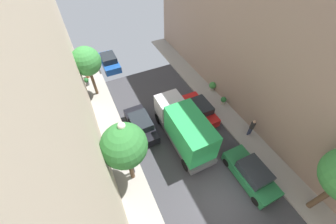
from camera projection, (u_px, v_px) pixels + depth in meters
ground at (222, 201)px, 13.24m from camera, size 32.00×32.00×0.00m
sidewalk_right at (277, 171)px, 14.66m from camera, size 2.00×44.00×0.15m
parked_car_left_2 at (141, 125)px, 16.81m from camera, size 1.78×4.20×1.57m
parked_car_left_3 at (109, 62)px, 23.33m from camera, size 1.78×4.20×1.57m
parked_car_right_1 at (251, 174)px, 13.81m from camera, size 1.78×4.20×1.57m
parked_car_right_2 at (199, 110)px, 18.01m from camera, size 1.78×4.20×1.57m
delivery_truck at (184, 128)px, 15.23m from camera, size 2.26×6.60×3.38m
pedestrian at (252, 127)px, 16.18m from camera, size 0.40×0.36×1.72m
street_tree_0 at (124, 146)px, 11.38m from camera, size 2.75×2.75×5.36m
street_tree_2 at (86, 61)px, 17.62m from camera, size 2.61×2.61×5.10m
potted_plant_0 at (87, 81)px, 20.93m from camera, size 0.48×0.48×0.87m
potted_plant_1 at (87, 73)px, 21.80m from camera, size 0.53×0.53×0.93m
potted_plant_3 at (223, 100)px, 19.01m from camera, size 0.55×0.55×0.82m
potted_plant_4 at (212, 86)px, 20.40m from camera, size 0.70×0.70×0.92m
lamp_post at (126, 144)px, 11.82m from camera, size 0.44×0.44×5.59m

